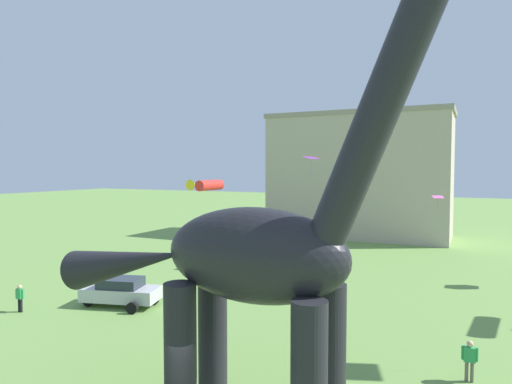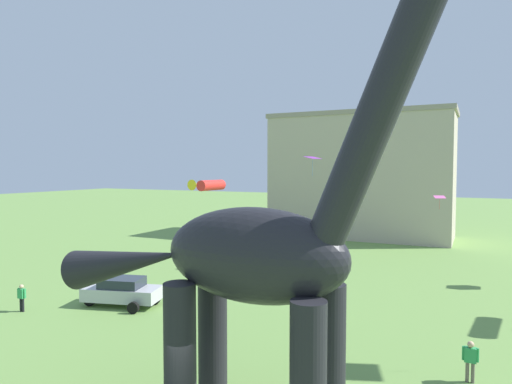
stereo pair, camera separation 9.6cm
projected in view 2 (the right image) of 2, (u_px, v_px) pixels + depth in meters
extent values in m
cylinder|color=black|center=(329.00, 354.00, 13.55)|extent=(0.98, 0.98, 4.24)
cylinder|color=black|center=(308.00, 381.00, 11.87)|extent=(0.98, 0.98, 4.24)
cylinder|color=black|center=(213.00, 333.00, 15.33)|extent=(0.98, 0.98, 4.24)
cylinder|color=black|center=(180.00, 353.00, 13.65)|extent=(0.98, 0.98, 4.24)
ellipsoid|color=black|center=(254.00, 255.00, 13.45)|extent=(5.81, 2.50, 2.86)
cylinder|color=black|center=(387.00, 89.00, 11.56)|extent=(4.17, 1.07, 8.27)
cone|color=black|center=(127.00, 262.00, 15.61)|extent=(5.10, 1.43, 2.42)
cube|color=#B7B7BC|center=(122.00, 293.00, 25.41)|extent=(4.52, 2.83, 0.72)
cube|color=#232B35|center=(122.00, 282.00, 25.38)|extent=(2.60, 2.11, 0.52)
cylinder|color=black|center=(155.00, 299.00, 25.55)|extent=(0.66, 0.38, 0.62)
cylinder|color=black|center=(133.00, 308.00, 23.95)|extent=(0.66, 0.38, 0.62)
cylinder|color=black|center=(113.00, 292.00, 26.91)|extent=(0.66, 0.38, 0.62)
cylinder|color=black|center=(90.00, 300.00, 25.31)|extent=(0.66, 0.38, 0.62)
cylinder|color=black|center=(21.00, 305.00, 24.33)|extent=(0.12, 0.12, 0.72)
cylinder|color=black|center=(23.00, 305.00, 24.25)|extent=(0.12, 0.12, 0.72)
cube|color=green|center=(22.00, 293.00, 24.26)|extent=(0.39, 0.24, 0.51)
sphere|color=tan|center=(21.00, 287.00, 24.24)|extent=(0.23, 0.23, 0.23)
cylinder|color=green|center=(19.00, 292.00, 24.36)|extent=(0.10, 0.10, 0.49)
cylinder|color=green|center=(24.00, 293.00, 24.16)|extent=(0.10, 0.10, 0.49)
cylinder|color=#2D3347|center=(329.00, 310.00, 23.17)|extent=(0.15, 0.15, 0.87)
cylinder|color=#2D3347|center=(333.00, 311.00, 23.07)|extent=(0.15, 0.15, 0.87)
cube|color=silver|center=(331.00, 296.00, 23.08)|extent=(0.47, 0.29, 0.62)
sphere|color=tan|center=(332.00, 287.00, 23.06)|extent=(0.27, 0.27, 0.27)
cylinder|color=silver|center=(326.00, 295.00, 23.20)|extent=(0.12, 0.12, 0.59)
cylinder|color=silver|center=(337.00, 296.00, 22.96)|extent=(0.12, 0.12, 0.59)
cylinder|color=#6B6056|center=(467.00, 372.00, 16.30)|extent=(0.12, 0.12, 0.74)
cylinder|color=#6B6056|center=(473.00, 373.00, 16.22)|extent=(0.12, 0.12, 0.74)
cube|color=green|center=(470.00, 355.00, 16.23)|extent=(0.40, 0.25, 0.53)
sphere|color=tan|center=(471.00, 344.00, 16.21)|extent=(0.23, 0.23, 0.23)
cylinder|color=green|center=(463.00, 353.00, 16.33)|extent=(0.10, 0.10, 0.50)
cylinder|color=green|center=(478.00, 355.00, 16.12)|extent=(0.10, 0.10, 0.50)
cylinder|color=red|center=(211.00, 185.00, 37.26)|extent=(0.95, 3.11, 0.86)
cone|color=yellow|center=(195.00, 185.00, 38.05)|extent=(0.93, 0.80, 0.91)
cube|color=pink|center=(440.00, 197.00, 29.11)|extent=(0.83, 0.72, 0.16)
cylinder|color=red|center=(440.00, 204.00, 29.14)|extent=(0.01, 0.01, 0.69)
cube|color=purple|center=(313.00, 158.00, 34.57)|extent=(1.28, 1.47, 0.20)
cylinder|color=#287AE5|center=(312.00, 168.00, 34.61)|extent=(0.01, 0.01, 1.24)
cube|color=#B7A893|center=(361.00, 177.00, 51.06)|extent=(19.36, 8.37, 13.28)
cube|color=gray|center=(362.00, 116.00, 50.70)|extent=(19.75, 8.54, 0.50)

